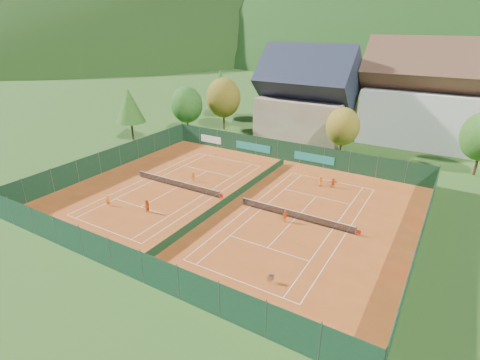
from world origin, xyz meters
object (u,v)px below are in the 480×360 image
(ball_hopper, at_px, (272,277))
(player_left_near, at_px, (108,201))
(player_left_far, at_px, (194,177))
(player_right_far_a, at_px, (321,181))
(hotel_block_a, at_px, (430,100))
(chalet, at_px, (307,99))
(player_left_mid, at_px, (147,206))
(player_right_near, at_px, (285,216))
(player_right_far_b, at_px, (333,183))

(ball_hopper, bearing_deg, player_left_near, 173.08)
(player_left_far, height_order, player_right_far_a, player_right_far_a)
(hotel_block_a, distance_m, player_right_far_a, 28.58)
(ball_hopper, distance_m, player_left_far, 22.35)
(player_left_far, bearing_deg, chalet, -97.33)
(player_left_mid, bearing_deg, player_right_near, 26.66)
(player_left_near, height_order, player_right_near, player_right_near)
(player_left_near, xyz_separation_m, player_right_far_a, (18.71, 17.64, 0.01))
(player_right_near, bearing_deg, player_left_near, 137.51)
(player_left_mid, relative_size, player_left_far, 1.24)
(player_left_far, bearing_deg, player_right_far_b, -153.58)
(chalet, distance_m, hotel_block_a, 19.94)
(player_right_near, relative_size, player_right_far_b, 1.05)
(player_left_far, distance_m, player_right_far_b, 17.86)
(player_left_far, relative_size, player_right_near, 0.92)
(hotel_block_a, height_order, player_right_far_a, hotel_block_a)
(player_right_far_a, height_order, player_right_far_b, player_right_far_a)
(chalet, height_order, player_left_near, chalet)
(hotel_block_a, height_order, player_left_mid, hotel_block_a)
(player_left_far, xyz_separation_m, player_right_far_a, (14.76, 7.00, 0.05))
(ball_hopper, bearing_deg, player_right_near, 108.52)
(chalet, xyz_separation_m, hotel_block_a, (19.00, 6.00, 0.76))
(player_left_near, bearing_deg, ball_hopper, -44.65)
(hotel_block_a, xyz_separation_m, player_right_near, (-8.67, -37.13, -6.71))
(player_right_near, xyz_separation_m, player_right_far_b, (1.48, 11.16, -0.03))
(ball_hopper, relative_size, player_right_far_a, 0.60)
(hotel_block_a, distance_m, ball_hopper, 47.51)
(player_left_mid, xyz_separation_m, player_right_far_a, (13.70, 16.61, -0.10))
(ball_hopper, relative_size, player_left_near, 0.61)
(hotel_block_a, relative_size, player_left_far, 17.40)
(ball_hopper, xyz_separation_m, player_left_mid, (-16.92, 3.69, 0.22))
(chalet, bearing_deg, player_left_near, -102.43)
(player_left_near, bearing_deg, player_right_far_a, 5.59)
(player_left_far, height_order, player_right_near, player_right_near)
(player_right_far_a, xyz_separation_m, player_right_far_b, (1.49, 0.42, -0.03))
(hotel_block_a, distance_m, player_right_near, 38.72)
(player_right_near, bearing_deg, hotel_block_a, 14.13)
(player_left_mid, bearing_deg, chalet, 88.25)
(player_right_far_a, bearing_deg, player_right_near, 75.60)
(hotel_block_a, distance_m, player_right_far_b, 27.78)
(player_left_mid, relative_size, player_right_far_b, 1.21)
(player_left_near, relative_size, player_right_near, 0.98)
(chalet, distance_m, player_left_near, 39.40)
(player_left_far, relative_size, player_right_far_a, 0.93)
(player_right_near, distance_m, player_right_far_a, 10.74)
(chalet, height_order, player_left_far, chalet)
(chalet, xyz_separation_m, player_right_near, (10.33, -31.13, -5.95))
(chalet, bearing_deg, player_left_mid, -95.22)
(hotel_block_a, distance_m, player_left_far, 41.35)
(hotel_block_a, xyz_separation_m, player_left_far, (-23.43, -33.40, -6.76))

